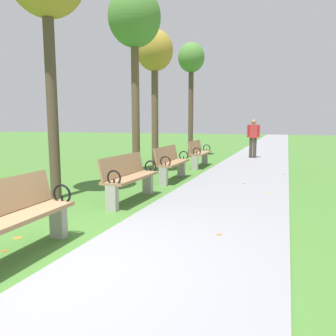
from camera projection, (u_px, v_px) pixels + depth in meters
ground_plane at (52, 264)px, 3.57m from camera, size 80.00×80.00×0.00m
paved_walkway at (267, 147)px, 19.94m from camera, size 2.42×44.00×0.02m
park_bench_1 at (12, 217)px, 3.66m from camera, size 0.53×1.62×0.90m
park_bench_2 at (129, 177)px, 6.36m from camera, size 0.51×1.61×0.90m
park_bench_3 at (171, 162)px, 8.65m from camera, size 0.48×1.60×0.90m
park_bench_4 at (199, 153)px, 11.33m from camera, size 0.50×1.61×0.90m
tree_2 at (134, 22)px, 9.06m from camera, size 1.45×1.45×5.18m
tree_3 at (155, 56)px, 11.35m from camera, size 1.27×1.27×4.67m
tree_4 at (191, 63)px, 14.15m from camera, size 1.13×1.13×4.89m
pedestrian_walking at (253, 136)px, 13.99m from camera, size 0.53×0.27×1.62m
scattered_leaves at (162, 200)px, 6.52m from camera, size 4.04×10.46×0.02m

